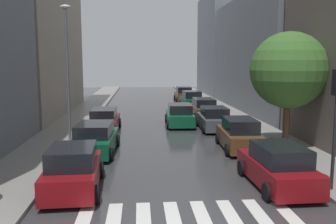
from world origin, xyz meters
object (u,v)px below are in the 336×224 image
(parked_car_right_second, at_px, (239,135))
(parked_car_right_nearest, at_px, (278,167))
(parked_car_right_third, at_px, (214,119))
(lamp_post_left, at_px, (67,64))
(parked_car_left_nearest, at_px, (73,170))
(parked_car_left_second, at_px, (95,139))
(car_midroad, at_px, (180,115))
(parked_car_right_fifth, at_px, (191,100))
(parked_car_right_sixth, at_px, (184,95))
(street_tree_right, at_px, (289,70))
(parked_car_right_fourth, at_px, (203,109))
(parked_car_left_third, at_px, (104,121))

(parked_car_right_second, bearing_deg, parked_car_right_nearest, -179.13)
(parked_car_right_third, xyz_separation_m, lamp_post_left, (-9.27, -3.17, 3.82))
(parked_car_right_second, bearing_deg, parked_car_left_nearest, 128.99)
(parked_car_left_second, height_order, car_midroad, car_midroad)
(parked_car_right_third, relative_size, parked_car_right_fifth, 1.02)
(parked_car_right_sixth, height_order, street_tree_right, street_tree_right)
(parked_car_right_nearest, bearing_deg, parked_car_left_second, 51.14)
(parked_car_right_nearest, relative_size, street_tree_right, 0.71)
(parked_car_right_fifth, bearing_deg, parked_car_right_nearest, 177.77)
(parked_car_right_second, bearing_deg, parked_car_right_third, 4.26)
(parked_car_left_nearest, distance_m, parked_car_right_fourth, 18.89)
(parked_car_right_nearest, bearing_deg, parked_car_right_third, -1.44)
(parked_car_right_fifth, bearing_deg, car_midroad, 165.26)
(parked_car_right_third, distance_m, lamp_post_left, 10.52)
(parked_car_right_third, xyz_separation_m, street_tree_right, (2.81, -5.68, 3.51))
(parked_car_left_nearest, xyz_separation_m, parked_car_right_sixth, (7.70, 29.88, 0.03))
(parked_car_left_nearest, xyz_separation_m, parked_car_right_third, (7.60, 11.56, -0.04))
(parked_car_right_second, relative_size, lamp_post_left, 0.56)
(parked_car_left_third, relative_size, street_tree_right, 0.77)
(parked_car_left_nearest, relative_size, parked_car_right_sixth, 1.01)
(parked_car_right_fourth, distance_m, parked_car_right_sixth, 12.70)
(parked_car_right_nearest, distance_m, parked_car_right_second, 5.92)
(parked_car_left_nearest, xyz_separation_m, lamp_post_left, (-1.67, 8.39, 3.78))
(parked_car_right_third, bearing_deg, parked_car_left_third, 91.52)
(parked_car_left_third, distance_m, lamp_post_left, 5.23)
(parked_car_left_nearest, relative_size, parked_car_left_second, 0.90)
(car_midroad, relative_size, lamp_post_left, 0.59)
(street_tree_right, height_order, lamp_post_left, lamp_post_left)
(parked_car_right_second, height_order, lamp_post_left, lamp_post_left)
(street_tree_right, bearing_deg, parked_car_right_second, -177.49)
(parked_car_right_nearest, xyz_separation_m, parked_car_right_fourth, (0.24, 17.33, -0.00))
(parked_car_left_nearest, xyz_separation_m, street_tree_right, (10.41, 5.88, 3.47))
(street_tree_right, distance_m, lamp_post_left, 12.34)
(parked_car_left_nearest, height_order, parked_car_right_nearest, parked_car_left_nearest)
(parked_car_right_fourth, xyz_separation_m, lamp_post_left, (-9.53, -8.79, 3.80))
(parked_car_right_third, distance_m, parked_car_right_fifth, 12.24)
(parked_car_right_sixth, distance_m, lamp_post_left, 23.74)
(parked_car_right_fifth, relative_size, lamp_post_left, 0.54)
(parked_car_right_fourth, relative_size, lamp_post_left, 0.62)
(parked_car_left_second, relative_size, parked_car_right_fourth, 0.99)
(street_tree_right, bearing_deg, parked_car_right_nearest, -114.80)
(parked_car_right_second, xyz_separation_m, street_tree_right, (2.63, 0.12, 3.46))
(parked_car_right_third, bearing_deg, parked_car_left_second, 130.04)
(parked_car_right_second, xyz_separation_m, parked_car_right_third, (-0.18, 5.79, -0.05))
(parked_car_right_fourth, relative_size, car_midroad, 1.06)
(street_tree_right, bearing_deg, parked_car_right_third, 116.31)
(street_tree_right, bearing_deg, lamp_post_left, 168.27)
(parked_car_right_fourth, xyz_separation_m, parked_car_right_fifth, (-0.08, 6.62, 0.04))
(street_tree_right, bearing_deg, parked_car_left_nearest, -150.53)
(parked_car_left_second, bearing_deg, parked_car_right_sixth, -14.60)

